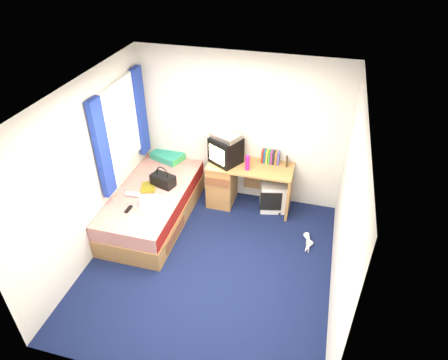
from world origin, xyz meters
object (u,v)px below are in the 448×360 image
(pillow, at_px, (168,156))
(water_bottle, at_px, (133,194))
(bed, at_px, (153,205))
(desk, at_px, (233,181))
(storage_cube, at_px, (273,195))
(picture_frame, at_px, (287,161))
(vcr, at_px, (226,136))
(pink_water_bottle, at_px, (247,163))
(handbag, at_px, (163,180))
(aerosol_can, at_px, (241,157))
(crt_tv, at_px, (226,150))
(towel, at_px, (151,203))
(magazine, at_px, (148,187))
(white_heels, at_px, (308,243))
(colour_swatch_fan, at_px, (139,210))
(remote_control, at_px, (129,209))

(pillow, bearing_deg, water_bottle, -95.13)
(bed, xyz_separation_m, desk, (1.06, 0.74, 0.14))
(storage_cube, height_order, picture_frame, picture_frame)
(vcr, relative_size, pink_water_bottle, 1.80)
(picture_frame, xyz_separation_m, handbag, (-1.74, -0.70, -0.18))
(picture_frame, bearing_deg, aerosol_can, 177.71)
(desk, bearing_deg, vcr, 178.13)
(crt_tv, relative_size, towel, 1.90)
(towel, bearing_deg, pink_water_bottle, 38.88)
(pillow, bearing_deg, magazine, -88.11)
(crt_tv, bearing_deg, water_bottle, -110.57)
(picture_frame, height_order, aerosol_can, aerosol_can)
(towel, bearing_deg, pillow, 101.04)
(picture_frame, bearing_deg, towel, -154.91)
(bed, distance_m, white_heels, 2.36)
(pink_water_bottle, distance_m, handbag, 1.29)
(bed, bearing_deg, aerosol_can, 33.89)
(aerosol_can, bearing_deg, water_bottle, -144.36)
(picture_frame, xyz_separation_m, white_heels, (0.49, -0.87, -0.78))
(aerosol_can, distance_m, magazine, 1.47)
(aerosol_can, height_order, water_bottle, aerosol_can)
(vcr, height_order, towel, vcr)
(water_bottle, bearing_deg, white_heels, 4.75)
(storage_cube, bearing_deg, desk, 169.34)
(magazine, relative_size, colour_swatch_fan, 1.27)
(remote_control, xyz_separation_m, white_heels, (2.48, 0.51, -0.51))
(storage_cube, distance_m, picture_frame, 0.61)
(vcr, distance_m, magazine, 1.39)
(handbag, distance_m, white_heels, 2.32)
(picture_frame, bearing_deg, pillow, 169.26)
(magazine, bearing_deg, storage_cube, 21.53)
(remote_control, bearing_deg, water_bottle, 106.94)
(water_bottle, bearing_deg, pillow, 84.87)
(crt_tv, distance_m, white_heels, 1.83)
(desk, xyz_separation_m, towel, (-0.92, -1.07, 0.18))
(pillow, bearing_deg, handbag, -73.23)
(crt_tv, bearing_deg, pillow, -159.07)
(pink_water_bottle, bearing_deg, vcr, 160.65)
(bed, distance_m, pillow, 0.97)
(storage_cube, bearing_deg, aerosol_can, 164.18)
(pillow, height_order, handbag, handbag)
(pink_water_bottle, relative_size, handbag, 0.57)
(magazine, height_order, white_heels, magazine)
(magazine, bearing_deg, handbag, 32.76)
(magazine, xyz_separation_m, water_bottle, (-0.13, -0.25, 0.03))
(desk, relative_size, handbag, 3.30)
(pillow, distance_m, pink_water_bottle, 1.46)
(storage_cube, relative_size, water_bottle, 2.42)
(pink_water_bottle, bearing_deg, water_bottle, -151.80)
(storage_cube, xyz_separation_m, water_bottle, (-1.91, -0.96, 0.33))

